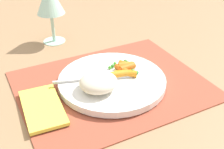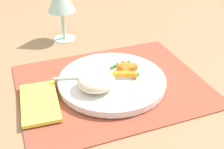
{
  "view_description": "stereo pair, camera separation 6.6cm",
  "coord_description": "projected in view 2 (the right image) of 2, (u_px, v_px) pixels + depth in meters",
  "views": [
    {
      "loc": [
        -0.27,
        -0.52,
        0.4
      ],
      "look_at": [
        0.0,
        0.0,
        0.03
      ],
      "focal_mm": 46.61,
      "sensor_mm": 36.0,
      "label": 1
    },
    {
      "loc": [
        -0.21,
        -0.55,
        0.4
      ],
      "look_at": [
        0.0,
        0.0,
        0.03
      ],
      "focal_mm": 46.61,
      "sensor_mm": 36.0,
      "label": 2
    }
  ],
  "objects": [
    {
      "name": "fork",
      "position": [
        102.0,
        77.0,
        0.7
      ],
      "size": [
        0.18,
        0.07,
        0.01
      ],
      "color": "silver",
      "rests_on": "plate"
    },
    {
      "name": "pea_scatter",
      "position": [
        126.0,
        67.0,
        0.73
      ],
      "size": [
        0.06,
        0.07,
        0.01
      ],
      "color": "#5A9C45",
      "rests_on": "plate"
    },
    {
      "name": "placemat",
      "position": [
        112.0,
        85.0,
        0.71
      ],
      "size": [
        0.44,
        0.35,
        0.01
      ],
      "primitive_type": "cube",
      "color": "#9E4733",
      "rests_on": "ground_plane"
    },
    {
      "name": "plate",
      "position": [
        112.0,
        81.0,
        0.7
      ],
      "size": [
        0.26,
        0.26,
        0.02
      ],
      "primitive_type": "cylinder",
      "color": "white",
      "rests_on": "placemat"
    },
    {
      "name": "carrot_portion",
      "position": [
        126.0,
        70.0,
        0.71
      ],
      "size": [
        0.08,
        0.08,
        0.02
      ],
      "color": "orange",
      "rests_on": "plate"
    },
    {
      "name": "rice_mound",
      "position": [
        96.0,
        81.0,
        0.65
      ],
      "size": [
        0.09,
        0.08,
        0.04
      ],
      "primitive_type": "ellipsoid",
      "color": "beige",
      "rests_on": "plate"
    },
    {
      "name": "napkin",
      "position": [
        40.0,
        102.0,
        0.64
      ],
      "size": [
        0.09,
        0.15,
        0.01
      ],
      "primitive_type": "cube",
      "rotation": [
        0.0,
        0.0,
        -0.07
      ],
      "color": "#EAE54C",
      "rests_on": "placemat"
    },
    {
      "name": "ground_plane",
      "position": [
        112.0,
        86.0,
        0.71
      ],
      "size": [
        2.4,
        2.4,
        0.0
      ],
      "primitive_type": "plane",
      "color": "#997551"
    }
  ]
}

